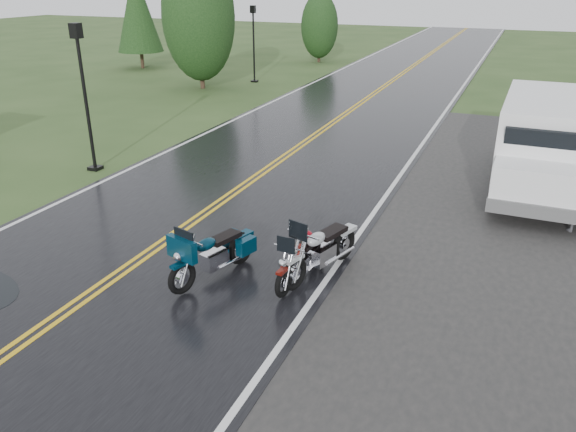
% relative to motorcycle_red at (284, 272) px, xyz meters
% --- Properties ---
extents(ground, '(120.00, 120.00, 0.00)m').
position_rel_motorcycle_red_xyz_m(ground, '(-3.29, -0.62, -0.56)').
color(ground, '#2D471E').
rests_on(ground, ground).
extents(road, '(8.00, 100.00, 0.04)m').
position_rel_motorcycle_red_xyz_m(road, '(-3.29, 9.38, -0.54)').
color(road, black).
rests_on(road, ground).
extents(motorcycle_red, '(0.86, 1.95, 1.12)m').
position_rel_motorcycle_red_xyz_m(motorcycle_red, '(0.00, 0.00, 0.00)').
color(motorcycle_red, '#550F09').
rests_on(motorcycle_red, ground).
extents(motorcycle_teal, '(1.32, 2.23, 1.24)m').
position_rel_motorcycle_red_xyz_m(motorcycle_teal, '(-1.73, -0.61, 0.06)').
color(motorcycle_teal, '#05283B').
rests_on(motorcycle_teal, ground).
extents(motorcycle_silver, '(1.40, 2.34, 1.30)m').
position_rel_motorcycle_red_xyz_m(motorcycle_silver, '(0.09, 0.29, 0.09)').
color(motorcycle_silver, '#B3B8BB').
rests_on(motorcycle_silver, ground).
extents(van_white, '(2.47, 6.36, 2.48)m').
position_rel_motorcycle_red_xyz_m(van_white, '(3.18, 5.86, 0.68)').
color(van_white, white).
rests_on(van_white, ground).
extents(lamp_post_near_left, '(0.36, 0.36, 4.23)m').
position_rel_motorcycle_red_xyz_m(lamp_post_near_left, '(-8.09, 4.58, 1.56)').
color(lamp_post_near_left, black).
rests_on(lamp_post_near_left, ground).
extents(lamp_post_far_left, '(0.34, 0.34, 3.98)m').
position_rel_motorcycle_red_xyz_m(lamp_post_far_left, '(-10.21, 19.98, 1.43)').
color(lamp_post_far_left, black).
rests_on(lamp_post_far_left, ground).
extents(tree_left_mid, '(3.61, 3.61, 5.64)m').
position_rel_motorcycle_red_xyz_m(tree_left_mid, '(-11.86, 17.27, 2.26)').
color(tree_left_mid, '#1E3D19').
rests_on(tree_left_mid, ground).
extents(tree_left_far, '(2.43, 2.43, 3.73)m').
position_rel_motorcycle_red_xyz_m(tree_left_far, '(-9.54, 28.54, 1.31)').
color(tree_left_far, '#1E3D19').
rests_on(tree_left_far, ground).
extents(pine_left_far, '(2.77, 2.77, 5.77)m').
position_rel_motorcycle_red_xyz_m(pine_left_far, '(-18.87, 21.80, 2.33)').
color(pine_left_far, '#1E3D19').
rests_on(pine_left_far, ground).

